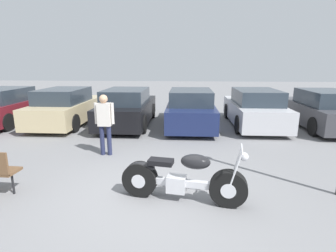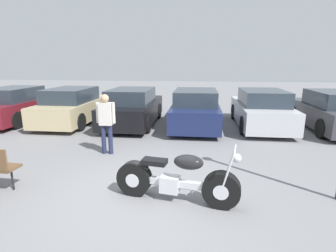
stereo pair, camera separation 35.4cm
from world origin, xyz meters
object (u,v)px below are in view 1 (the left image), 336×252
Objects in this scene: parked_car_navy at (190,109)px; parked_car_silver at (254,109)px; parked_car_black at (128,108)px; person_standing at (105,120)px; parked_car_champagne at (67,107)px; parked_car_maroon at (7,107)px; parked_car_dark_grey at (322,110)px; motorcycle at (181,179)px.

parked_car_silver is (2.47, 0.23, 0.00)m from parked_car_navy.
parked_car_black is 2.57× the size of person_standing.
parked_car_champagne is 1.00× the size of parked_car_navy.
person_standing is at bearing -34.12° from parked_car_maroon.
person_standing is (-7.27, -3.50, 0.29)m from parked_car_dark_grey.
parked_car_black is at bearing 178.36° from parked_car_navy.
parked_car_navy is 2.49m from parked_car_silver.
parked_car_navy and parked_car_silver have the same top height.
parked_car_navy is at bearing -178.98° from parked_car_dark_grey.
parked_car_silver is 6.02m from person_standing.
parked_car_champagne is 9.90m from parked_car_dark_grey.
parked_car_champagne is (-4.68, 5.76, 0.26)m from motorcycle.
parked_car_dark_grey is (5.21, 5.77, 0.26)m from motorcycle.
person_standing is (2.63, -3.49, 0.29)m from parked_car_champagne.
parked_car_champagne is (2.47, 0.03, 0.00)m from parked_car_maroon.
parked_car_navy is at bearing -0.85° from parked_car_champagne.
parked_car_dark_grey is at bearing -3.19° from parked_car_silver.
parked_car_maroon is 9.90m from parked_car_silver.
parked_car_black and parked_car_navy have the same top height.
person_standing reaches higher than parked_car_maroon.
parked_car_maroon is at bearing 141.33° from motorcycle.
motorcycle is 6.52m from parked_car_silver.
parked_car_navy and parked_car_dark_grey have the same top height.
parked_car_champagne is 2.57× the size of person_standing.
person_standing is (-2.05, 2.27, 0.55)m from motorcycle.
parked_car_champagne is 1.00× the size of parked_car_dark_grey.
parked_car_champagne is at bearing 129.14° from motorcycle.
parked_car_silver is at bearing 1.79° from parked_car_black.
parked_car_maroon is at bearing -179.81° from parked_car_dark_grey.
parked_car_dark_grey is at bearing 0.19° from parked_car_maroon.
parked_car_maroon is at bearing 145.88° from person_standing.
parked_car_silver is at bearing 37.22° from person_standing.
parked_car_dark_grey is (4.95, 0.09, 0.00)m from parked_car_navy.
person_standing is at bearing -52.95° from parked_car_champagne.
parked_car_navy is (0.27, 5.68, 0.26)m from motorcycle.
motorcycle is 5.70m from parked_car_navy.
motorcycle is 0.54× the size of parked_car_silver.
motorcycle is 1.38× the size of person_standing.
parked_car_navy is (7.42, -0.05, 0.00)m from parked_car_maroon.
parked_car_navy reaches higher than motorcycle.
parked_car_dark_grey is (9.90, 0.01, 0.00)m from parked_car_champagne.
parked_car_silver is (7.42, 0.15, 0.00)m from parked_car_champagne.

